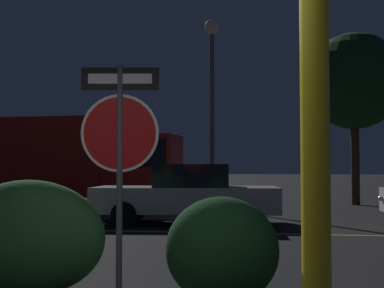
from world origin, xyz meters
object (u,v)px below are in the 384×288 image
tree_1 (354,82)px  delivery_truck (90,160)px  stop_sign (120,137)px  yellow_pole_right (315,101)px  hedge_bush_3 (222,250)px  hedge_bush_2 (28,237)px  passing_car_2 (188,194)px  street_lamp (212,75)px

tree_1 → delivery_truck: bearing=-163.4°
stop_sign → yellow_pole_right: size_ratio=0.68×
tree_1 → hedge_bush_3: bearing=-103.0°
stop_sign → delivery_truck: (-4.98, 13.16, 0.01)m
hedge_bush_2 → delivery_truck: bearing=106.7°
passing_car_2 → street_lamp: bearing=-5.9°
yellow_pole_right → hedge_bush_2: (-2.87, 2.51, -1.12)m
tree_1 → passing_car_2: bearing=-123.3°
yellow_pole_right → delivery_truck: 16.62m
yellow_pole_right → delivery_truck: (-6.69, 15.21, -0.06)m
hedge_bush_3 → delivery_truck: bearing=114.9°
stop_sign → hedge_bush_3: stop_sign is taller
hedge_bush_3 → street_lamp: bearing=96.9°
street_lamp → tree_1: 5.89m
hedge_bush_3 → street_lamp: street_lamp is taller
stop_sign → passing_car_2: stop_sign is taller
yellow_pole_right → passing_car_2: bearing=103.0°
passing_car_2 → delivery_truck: size_ratio=0.73×
passing_car_2 → street_lamp: (0.03, 5.07, 3.88)m
stop_sign → passing_car_2: (-0.63, 8.09, -0.94)m
hedge_bush_3 → street_lamp: (-1.56, 12.77, 4.06)m
stop_sign → yellow_pole_right: yellow_pole_right is taller
delivery_truck → street_lamp: street_lamp is taller
hedge_bush_2 → passing_car_2: 7.64m
passing_car_2 → tree_1: (5.19, 7.91, 3.98)m
hedge_bush_2 → passing_car_2: bearing=86.0°
hedge_bush_3 → hedge_bush_2: bearing=178.0°
yellow_pole_right → hedge_bush_3: size_ratio=3.02×
yellow_pole_right → street_lamp: street_lamp is taller
passing_car_2 → street_lamp: size_ratio=0.72×
yellow_pole_right → street_lamp: 15.65m
yellow_pole_right → tree_1: bearing=81.0°
stop_sign → hedge_bush_2: 1.63m
delivery_truck → tree_1: tree_1 is taller
yellow_pole_right → delivery_truck: bearing=113.7°
delivery_truck → tree_1: bearing=109.2°
yellow_pole_right → tree_1: size_ratio=0.53×
street_lamp → tree_1: bearing=28.8°
hedge_bush_3 → passing_car_2: 7.86m
hedge_bush_3 → tree_1: 16.55m
hedge_bush_2 → street_lamp: 13.32m
hedge_bush_2 → tree_1: 17.05m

